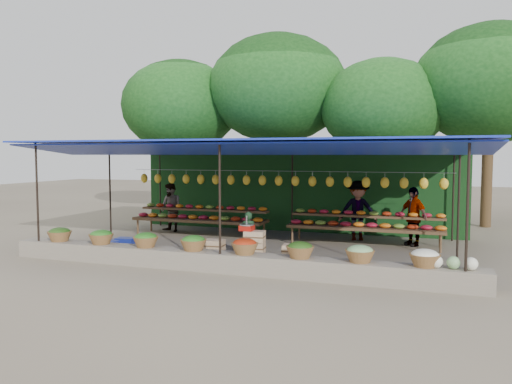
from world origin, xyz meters
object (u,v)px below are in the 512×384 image
(crate_counter, at_px, (253,251))
(weighing_scale, at_px, (247,227))
(vendor_seated, at_px, (248,234))
(blue_crate_front, at_px, (108,247))
(blue_crate_back, at_px, (126,243))

(crate_counter, distance_m, weighing_scale, 0.56)
(vendor_seated, bearing_deg, crate_counter, 112.49)
(weighing_scale, xyz_separation_m, vendor_seated, (-0.24, 0.76, -0.29))
(crate_counter, bearing_deg, weighing_scale, 180.00)
(blue_crate_front, distance_m, blue_crate_back, 0.61)
(vendor_seated, xyz_separation_m, blue_crate_back, (-3.43, -0.10, -0.41))
(vendor_seated, distance_m, blue_crate_back, 3.45)
(crate_counter, xyz_separation_m, blue_crate_front, (-3.97, 0.07, -0.16))
(weighing_scale, height_order, vendor_seated, vendor_seated)
(weighing_scale, bearing_deg, blue_crate_front, 178.95)
(vendor_seated, bearing_deg, blue_crate_back, -3.81)
(blue_crate_front, relative_size, blue_crate_back, 1.05)
(crate_counter, bearing_deg, vendor_seated, 117.92)
(weighing_scale, relative_size, blue_crate_front, 0.66)
(vendor_seated, height_order, blue_crate_front, vendor_seated)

